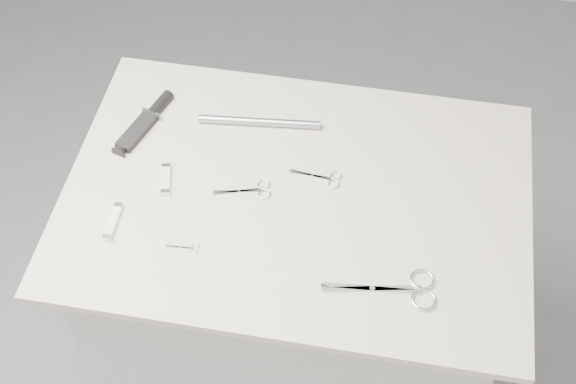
% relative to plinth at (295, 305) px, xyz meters
% --- Properties ---
extents(ground, '(4.00, 4.00, 0.01)m').
position_rel_plinth_xyz_m(ground, '(0.00, 0.00, -0.46)').
color(ground, slate).
rests_on(ground, ground).
extents(plinth, '(0.90, 0.60, 0.90)m').
position_rel_plinth_xyz_m(plinth, '(0.00, 0.00, 0.00)').
color(plinth, beige).
rests_on(plinth, ground).
extents(display_board, '(1.00, 0.70, 0.02)m').
position_rel_plinth_xyz_m(display_board, '(0.00, 0.00, 0.46)').
color(display_board, beige).
rests_on(display_board, plinth).
extents(large_shears, '(0.23, 0.10, 0.01)m').
position_rel_plinth_xyz_m(large_shears, '(0.25, -0.20, 0.47)').
color(large_shears, white).
rests_on(large_shears, display_board).
extents(embroidery_scissors_a, '(0.12, 0.06, 0.00)m').
position_rel_plinth_xyz_m(embroidery_scissors_a, '(-0.09, -0.01, 0.47)').
color(embroidery_scissors_a, white).
rests_on(embroidery_scissors_a, display_board).
extents(embroidery_scissors_b, '(0.11, 0.05, 0.00)m').
position_rel_plinth_xyz_m(embroidery_scissors_b, '(0.05, 0.05, 0.47)').
color(embroidery_scissors_b, white).
rests_on(embroidery_scissors_b, display_board).
extents(tiny_scissors, '(0.07, 0.03, 0.00)m').
position_rel_plinth_xyz_m(tiny_scissors, '(-0.20, -0.18, 0.47)').
color(tiny_scissors, white).
rests_on(tiny_scissors, display_board).
extents(sheathed_knife, '(0.09, 0.19, 0.02)m').
position_rel_plinth_xyz_m(sheathed_knife, '(-0.37, 0.15, 0.48)').
color(sheathed_knife, black).
rests_on(sheathed_knife, display_board).
extents(pocket_knife_a, '(0.02, 0.09, 0.01)m').
position_rel_plinth_xyz_m(pocket_knife_a, '(-0.36, -0.14, 0.48)').
color(pocket_knife_a, white).
rests_on(pocket_knife_a, display_board).
extents(pocket_knife_b, '(0.04, 0.08, 0.01)m').
position_rel_plinth_xyz_m(pocket_knife_b, '(-0.29, -0.01, 0.48)').
color(pocket_knife_b, white).
rests_on(pocket_knife_b, display_board).
extents(metal_rail, '(0.28, 0.05, 0.02)m').
position_rel_plinth_xyz_m(metal_rail, '(-0.12, 0.19, 0.48)').
color(metal_rail, '#96999E').
rests_on(metal_rail, display_board).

